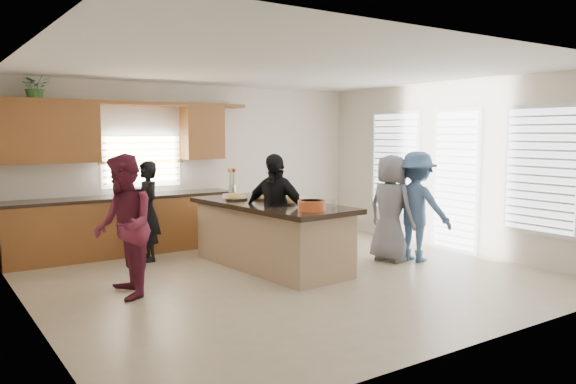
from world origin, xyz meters
TOP-DOWN VIEW (x-y plane):
  - floor at (0.00, 0.00)m, footprint 6.50×6.50m
  - room_shell at (0.00, 0.00)m, footprint 6.52×6.02m
  - back_cabinetry at (-1.47, 2.73)m, footprint 4.08×0.66m
  - right_wall_glazing at (3.22, -0.13)m, footprint 0.06×4.00m
  - island at (0.07, 0.61)m, footprint 1.37×2.79m
  - platter_front at (0.15, 0.42)m, footprint 0.40×0.40m
  - platter_mid at (0.22, 0.99)m, footprint 0.40×0.40m
  - platter_back at (-0.18, 1.22)m, footprint 0.37×0.37m
  - salad_bowl at (0.06, -0.39)m, footprint 0.36×0.36m
  - clear_cup at (0.54, -0.24)m, footprint 0.07×0.07m
  - plate_stack at (-0.10, 1.58)m, footprint 0.20×0.20m
  - flower_vase at (0.11, 1.86)m, footprint 0.14×0.14m
  - potted_plant at (-2.63, 2.82)m, footprint 0.46×0.41m
  - woman_left_back at (-1.26, 2.04)m, footprint 0.38×0.57m
  - woman_left_mid at (-2.18, 0.31)m, footprint 0.76×0.91m
  - woman_left_front at (-0.05, 0.35)m, footprint 0.82×1.06m
  - woman_right_back at (2.13, -0.27)m, footprint 0.91×1.22m
  - woman_right_front at (1.79, -0.06)m, footprint 0.62×0.86m

SIDE VIEW (x-z plane):
  - floor at x=0.00m, z-range 0.00..0.00m
  - island at x=0.07m, z-range -0.02..0.93m
  - woman_left_back at x=-1.26m, z-range 0.00..1.53m
  - woman_right_front at x=1.79m, z-range 0.00..1.63m
  - woman_left_front at x=-0.05m, z-range 0.00..1.67m
  - woman_right_back at x=2.13m, z-range 0.00..1.68m
  - woman_left_mid at x=-2.18m, z-range 0.00..1.71m
  - back_cabinetry at x=-1.47m, z-range -0.32..2.14m
  - plate_stack at x=-0.10m, z-range 0.95..1.00m
  - platter_back at x=-0.18m, z-range 0.90..1.05m
  - platter_mid at x=0.22m, z-range 0.90..1.06m
  - platter_front at x=0.15m, z-range 0.90..1.06m
  - clear_cup at x=0.54m, z-range 0.95..1.05m
  - salad_bowl at x=0.06m, z-range 0.96..1.09m
  - flower_vase at x=0.11m, z-range 0.95..1.38m
  - right_wall_glazing at x=3.22m, z-range 0.22..2.47m
  - room_shell at x=0.00m, z-range 0.50..3.31m
  - potted_plant at x=-2.63m, z-range 2.40..2.85m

